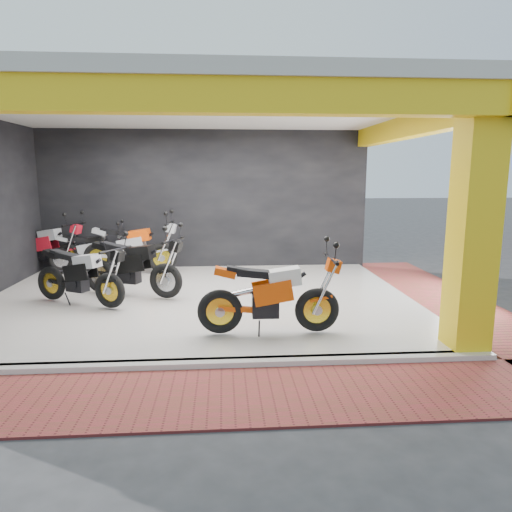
# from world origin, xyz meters

# --- Properties ---
(ground) EXTENTS (80.00, 80.00, 0.00)m
(ground) POSITION_xyz_m (0.00, 0.00, 0.00)
(ground) COLOR #2D2D30
(ground) RESTS_ON ground
(showroom_floor) EXTENTS (8.00, 6.00, 0.10)m
(showroom_floor) POSITION_xyz_m (0.00, 2.00, 0.05)
(showroom_floor) COLOR white
(showroom_floor) RESTS_ON ground
(showroom_ceiling) EXTENTS (8.40, 6.40, 0.20)m
(showroom_ceiling) POSITION_xyz_m (0.00, 2.00, 3.60)
(showroom_ceiling) COLOR beige
(showroom_ceiling) RESTS_ON corner_column
(back_wall) EXTENTS (8.20, 0.20, 3.50)m
(back_wall) POSITION_xyz_m (0.00, 5.10, 1.75)
(back_wall) COLOR black
(back_wall) RESTS_ON ground
(corner_column) EXTENTS (0.50, 0.50, 3.50)m
(corner_column) POSITION_xyz_m (3.75, -0.75, 1.75)
(corner_column) COLOR yellow
(corner_column) RESTS_ON ground
(header_beam_front) EXTENTS (8.40, 0.30, 0.40)m
(header_beam_front) POSITION_xyz_m (0.00, -1.00, 3.30)
(header_beam_front) COLOR yellow
(header_beam_front) RESTS_ON corner_column
(header_beam_right) EXTENTS (0.30, 6.40, 0.40)m
(header_beam_right) POSITION_xyz_m (4.00, 2.00, 3.30)
(header_beam_right) COLOR yellow
(header_beam_right) RESTS_ON corner_column
(floor_kerb) EXTENTS (8.00, 0.20, 0.10)m
(floor_kerb) POSITION_xyz_m (0.00, -1.02, 0.05)
(floor_kerb) COLOR white
(floor_kerb) RESTS_ON ground
(paver_front) EXTENTS (9.00, 1.40, 0.03)m
(paver_front) POSITION_xyz_m (0.00, -1.80, 0.01)
(paver_front) COLOR maroon
(paver_front) RESTS_ON ground
(paver_right) EXTENTS (1.40, 7.00, 0.03)m
(paver_right) POSITION_xyz_m (4.80, 2.00, 0.01)
(paver_right) COLOR maroon
(paver_right) RESTS_ON ground
(moto_hero) EXTENTS (2.21, 0.84, 1.34)m
(moto_hero) POSITION_xyz_m (1.83, -0.11, 0.77)
(moto_hero) COLOR #D74609
(moto_hero) RESTS_ON showroom_floor
(moto_row_a) EXTENTS (2.22, 1.65, 1.28)m
(moto_row_a) POSITION_xyz_m (-1.51, 1.34, 0.74)
(moto_row_a) COLOR black
(moto_row_a) RESTS_ON showroom_floor
(moto_row_b) EXTENTS (2.38, 1.58, 1.36)m
(moto_row_b) POSITION_xyz_m (-0.62, 1.91, 0.78)
(moto_row_b) COLOR black
(moto_row_b) RESTS_ON showroom_floor
(moto_row_c) EXTENTS (2.42, 1.09, 1.44)m
(moto_row_c) POSITION_xyz_m (-0.98, 4.20, 0.82)
(moto_row_c) COLOR #ABAEB3
(moto_row_c) RESTS_ON showroom_floor
(moto_row_d) EXTENTS (1.95, 0.76, 1.18)m
(moto_row_d) POSITION_xyz_m (-2.14, 4.50, 0.69)
(moto_row_d) COLOR #A4A7AC
(moto_row_d) RESTS_ON showroom_floor
(moto_row_e) EXTENTS (2.44, 1.56, 1.40)m
(moto_row_e) POSITION_xyz_m (-3.20, 4.50, 0.80)
(moto_row_e) COLOR red
(moto_row_e) RESTS_ON showroom_floor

